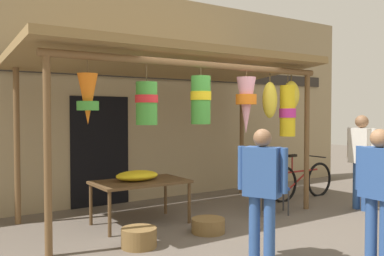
# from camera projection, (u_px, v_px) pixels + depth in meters

# --- Properties ---
(ground_plane) EXTENTS (30.00, 30.00, 0.00)m
(ground_plane) POSITION_uv_depth(u_px,v_px,m) (227.00, 230.00, 6.07)
(ground_plane) COLOR #60564C
(shop_facade) EXTENTS (11.13, 0.29, 4.01)m
(shop_facade) POSITION_uv_depth(u_px,v_px,m) (142.00, 97.00, 8.22)
(shop_facade) COLOR #9E8966
(shop_facade) RESTS_ON ground_plane
(market_stall_canopy) EXTENTS (4.96, 2.26, 2.68)m
(market_stall_canopy) POSITION_uv_depth(u_px,v_px,m) (183.00, 74.00, 6.73)
(market_stall_canopy) COLOR brown
(market_stall_canopy) RESTS_ON ground_plane
(display_table) EXTENTS (1.40, 0.83, 0.67)m
(display_table) POSITION_uv_depth(u_px,v_px,m) (140.00, 185.00, 6.38)
(display_table) COLOR brown
(display_table) RESTS_ON ground_plane
(flower_heap_on_table) EXTENTS (0.67, 0.47, 0.15)m
(flower_heap_on_table) POSITION_uv_depth(u_px,v_px,m) (138.00, 175.00, 6.40)
(flower_heap_on_table) COLOR yellow
(flower_heap_on_table) RESTS_ON display_table
(folding_chair) EXTENTS (0.55, 0.55, 0.84)m
(folding_chair) POSITION_uv_depth(u_px,v_px,m) (274.00, 183.00, 7.16)
(folding_chair) COLOR #2347A8
(folding_chair) RESTS_ON ground_plane
(wicker_basket_by_table) EXTENTS (0.45, 0.45, 0.25)m
(wicker_basket_by_table) POSITION_uv_depth(u_px,v_px,m) (139.00, 238.00, 5.29)
(wicker_basket_by_table) COLOR brown
(wicker_basket_by_table) RESTS_ON ground_plane
(wicker_basket_spare) EXTENTS (0.48, 0.48, 0.20)m
(wicker_basket_spare) POSITION_uv_depth(u_px,v_px,m) (208.00, 226.00, 5.94)
(wicker_basket_spare) COLOR brown
(wicker_basket_spare) RESTS_ON ground_plane
(parked_bicycle) EXTENTS (1.75, 0.44, 0.92)m
(parked_bicycle) POSITION_uv_depth(u_px,v_px,m) (302.00, 181.00, 8.29)
(parked_bicycle) COLOR black
(parked_bicycle) RESTS_ON ground_plane
(vendor_in_orange) EXTENTS (0.26, 0.59, 1.66)m
(vendor_in_orange) POSITION_uv_depth(u_px,v_px,m) (361.00, 154.00, 7.31)
(vendor_in_orange) COLOR #2D5193
(vendor_in_orange) RESTS_ON ground_plane
(customer_foreground) EXTENTS (0.38, 0.54, 1.52)m
(customer_foreground) POSITION_uv_depth(u_px,v_px,m) (262.00, 184.00, 4.76)
(customer_foreground) COLOR #2D5193
(customer_foreground) RESTS_ON ground_plane
(shopper_by_bananas) EXTENTS (0.24, 0.59, 1.52)m
(shopper_by_bananas) POSITION_uv_depth(u_px,v_px,m) (379.00, 186.00, 4.63)
(shopper_by_bananas) COLOR #2D5193
(shopper_by_bananas) RESTS_ON ground_plane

